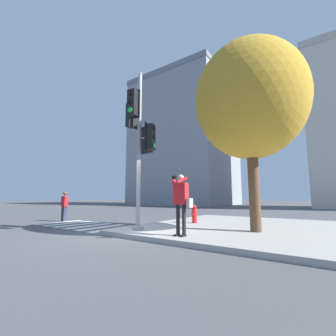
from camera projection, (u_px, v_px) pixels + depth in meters
ground_plane at (121, 234)px, 7.45m from camera, size 160.00×160.00×0.00m
sidewalk_corner at (257, 229)px, 8.31m from camera, size 8.00×8.00×0.15m
crosswalk_stripes at (84, 225)px, 9.88m from camera, size 4.35×2.32×0.01m
traffic_signal_pole at (140, 133)px, 7.91m from camera, size 1.19×1.19×5.60m
person_photographer at (181, 199)px, 6.40m from camera, size 0.58×0.54×1.74m
pedestrian_distant at (64, 205)px, 11.58m from camera, size 0.34×0.20×1.53m
street_tree at (250, 101)px, 7.62m from camera, size 3.67×3.67×6.37m
fire_hydrant at (194, 214)px, 9.48m from camera, size 0.21×0.27×0.76m
building_left at (185, 142)px, 38.59m from camera, size 14.97×13.40×21.12m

